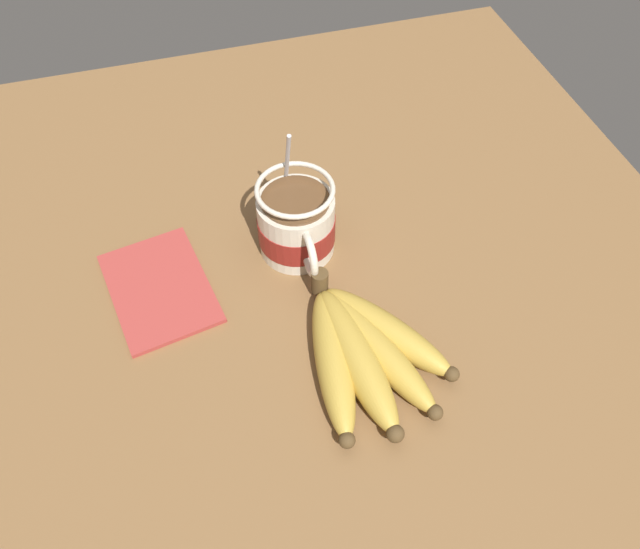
% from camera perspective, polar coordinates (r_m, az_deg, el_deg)
% --- Properties ---
extents(table, '(0.99, 0.99, 0.03)m').
position_cam_1_polar(table, '(0.78, -1.53, 0.39)').
color(table, brown).
rests_on(table, ground).
extents(coffee_mug, '(0.15, 0.09, 0.16)m').
position_cam_1_polar(coffee_mug, '(0.76, -1.84, 4.70)').
color(coffee_mug, beige).
rests_on(coffee_mug, table).
extents(banana_bunch, '(0.22, 0.16, 0.04)m').
position_cam_1_polar(banana_bunch, '(0.68, 3.90, -6.90)').
color(banana_bunch, '#4C381E').
rests_on(banana_bunch, table).
extents(napkin, '(0.18, 0.14, 0.01)m').
position_cam_1_polar(napkin, '(0.77, -14.46, -1.20)').
color(napkin, '#A33833').
rests_on(napkin, table).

